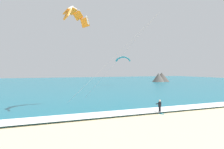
{
  "coord_description": "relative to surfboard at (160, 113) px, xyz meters",
  "views": [
    {
      "loc": [
        -17.67,
        -7.7,
        5.34
      ],
      "look_at": [
        -6.74,
        18.35,
        4.7
      ],
      "focal_mm": 34.61,
      "sensor_mm": 36.0,
      "label": 1
    }
  ],
  "objects": [
    {
      "name": "headland_right",
      "position": [
        39.34,
        55.14,
        1.68
      ],
      "size": [
        8.63,
        7.78,
        4.08
      ],
      "color": "#665B51",
      "rests_on": "ground"
    },
    {
      "name": "kite_distant",
      "position": [
        14.83,
        41.01,
        8.94
      ],
      "size": [
        4.35,
        3.29,
        1.78
      ],
      "color": "teal"
    },
    {
      "name": "kitesurfer",
      "position": [
        -0.0,
        0.02,
        0.91
      ],
      "size": [
        0.61,
        0.61,
        1.69
      ],
      "color": "black",
      "rests_on": "ground"
    },
    {
      "name": "surfboard",
      "position": [
        0.0,
        0.0,
        0.0
      ],
      "size": [
        0.8,
        1.47,
        0.09
      ],
      "color": "#239EC6",
      "rests_on": "ground"
    },
    {
      "name": "sea",
      "position": [
        2.27,
        60.3,
        0.07
      ],
      "size": [
        200.0,
        120.0,
        0.2
      ],
      "primitive_type": "cube",
      "color": "#146075",
      "rests_on": "ground"
    },
    {
      "name": "kite_primary",
      "position": [
        -8.6,
        7.53,
        12.79
      ],
      "size": [
        10.69,
        9.39,
        12.63
      ],
      "color": "orange"
    },
    {
      "name": "surf_foam",
      "position": [
        2.27,
        1.3,
        0.19
      ],
      "size": [
        200.0,
        2.91,
        0.04
      ],
      "primitive_type": "cube",
      "color": "white",
      "rests_on": "sea"
    }
  ]
}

